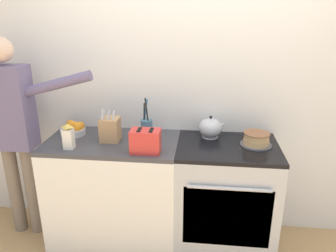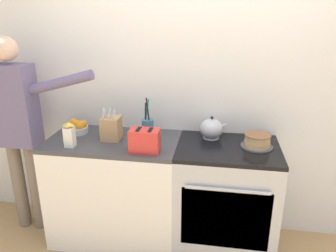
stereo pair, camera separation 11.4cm
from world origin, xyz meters
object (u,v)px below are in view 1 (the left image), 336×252
(milk_carton, at_px, (68,137))
(toaster, at_px, (146,141))
(layer_cake, at_px, (256,139))
(tea_kettle, at_px, (211,128))
(knife_block, at_px, (110,129))
(utensil_crock, at_px, (147,127))
(fruit_bowl, at_px, (74,129))
(stove_range, at_px, (225,197))
(person_baker, at_px, (13,123))

(milk_carton, bearing_deg, toaster, 0.20)
(layer_cake, xyz_separation_m, toaster, (-0.81, -0.21, 0.04))
(tea_kettle, xyz_separation_m, knife_block, (-0.78, -0.16, 0.02))
(knife_block, xyz_separation_m, utensil_crock, (0.27, 0.13, -0.02))
(utensil_crock, height_order, fruit_bowl, utensil_crock)
(utensil_crock, relative_size, fruit_bowl, 1.59)
(stove_range, height_order, milk_carton, milk_carton)
(fruit_bowl, bearing_deg, layer_cake, -2.78)
(stove_range, bearing_deg, fruit_bowl, 175.36)
(tea_kettle, xyz_separation_m, utensil_crock, (-0.52, -0.03, 0.00))
(utensil_crock, xyz_separation_m, person_baker, (-1.06, -0.13, 0.03))
(stove_range, distance_m, person_baker, 1.81)
(stove_range, height_order, toaster, toaster)
(knife_block, distance_m, utensil_crock, 0.30)
(fruit_bowl, distance_m, toaster, 0.71)
(fruit_bowl, bearing_deg, toaster, -23.68)
(stove_range, bearing_deg, person_baker, -179.98)
(fruit_bowl, bearing_deg, person_baker, -167.45)
(stove_range, height_order, utensil_crock, utensil_crock)
(fruit_bowl, distance_m, person_baker, 0.48)
(fruit_bowl, xyz_separation_m, person_baker, (-0.46, -0.10, 0.07))
(knife_block, distance_m, toaster, 0.36)
(layer_cake, relative_size, tea_kettle, 1.05)
(layer_cake, distance_m, person_baker, 1.93)
(knife_block, bearing_deg, stove_range, -0.10)
(stove_range, relative_size, utensil_crock, 2.78)
(stove_range, distance_m, knife_block, 1.07)
(stove_range, height_order, fruit_bowl, fruit_bowl)
(layer_cake, xyz_separation_m, milk_carton, (-1.39, -0.22, 0.04))
(utensil_crock, relative_size, toaster, 1.41)
(knife_block, relative_size, fruit_bowl, 1.32)
(utensil_crock, xyz_separation_m, fruit_bowl, (-0.60, -0.03, -0.03))
(stove_range, relative_size, layer_cake, 3.79)
(stove_range, xyz_separation_m, person_baker, (-1.72, -0.00, 0.57))
(tea_kettle, bearing_deg, utensil_crock, -176.77)
(knife_block, bearing_deg, fruit_bowl, 163.45)
(toaster, bearing_deg, fruit_bowl, 156.32)
(stove_range, distance_m, milk_carton, 1.31)
(milk_carton, relative_size, person_baker, 0.11)
(layer_cake, height_order, person_baker, person_baker)
(stove_range, relative_size, toaster, 3.91)
(stove_range, bearing_deg, knife_block, 179.90)
(utensil_crock, bearing_deg, person_baker, -172.77)
(toaster, distance_m, person_baker, 1.13)
(tea_kettle, height_order, milk_carton, milk_carton)
(tea_kettle, height_order, utensil_crock, utensil_crock)
(tea_kettle, height_order, person_baker, person_baker)
(layer_cake, height_order, tea_kettle, tea_kettle)
(layer_cake, bearing_deg, milk_carton, -171.15)
(layer_cake, xyz_separation_m, fruit_bowl, (-1.46, 0.07, -0.00))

